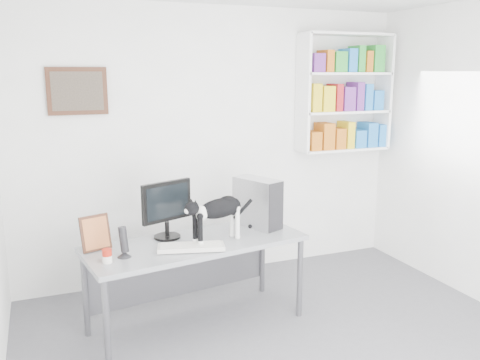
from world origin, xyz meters
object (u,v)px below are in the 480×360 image
Objects in this scene: bookshelf at (345,93)px; soup_can at (107,256)px; cat at (218,220)px; leaning_print at (95,232)px; keyboard at (191,247)px; desk at (197,284)px; pc_tower at (257,203)px; speaker at (124,241)px; monitor at (166,209)px.

bookshelf is 3.08m from soup_can.
leaning_print is at bearing 151.74° from cat.
cat is at bearing 35.02° from keyboard.
bookshelf is at bearing 16.30° from desk.
bookshelf is 2.07× the size of cat.
cat is at bearing -151.04° from bookshelf.
desk is 0.86m from soup_can.
pc_tower is 1.39m from leaning_print.
cat reaches higher than keyboard.
soup_can is at bearing 170.65° from cat.
keyboard is 5.00× the size of soup_can.
pc_tower reaches higher than speaker.
speaker is 2.36× the size of soup_can.
desk is at bearing -13.88° from speaker.
speaker is 0.76m from cat.
pc_tower reaches higher than leaning_print.
cat is at bearing -22.40° from speaker.
leaning_print is at bearing 98.11° from soup_can.
soup_can is (0.04, -0.30, -0.09)m from leaning_print.
speaker is (-0.59, -0.15, 0.49)m from desk.
pc_tower is (0.71, 0.36, 0.20)m from keyboard.
keyboard is 0.32m from cat.
leaning_print reaches higher than keyboard.
monitor is 0.68m from soup_can.
pc_tower reaches higher than cat.
leaning_print is (-0.17, 0.23, 0.02)m from speaker.
bookshelf is at bearing -1.83° from monitor.
cat is at bearing -55.38° from monitor.
desk is at bearing 16.57° from soup_can.
keyboard reaches higher than desk.
leaning_print is at bearing 98.85° from speaker.
cat is (0.76, 0.07, 0.06)m from speaker.
soup_can is (-0.72, -0.22, 0.42)m from desk.
keyboard is 1.18× the size of pc_tower.
bookshelf is at bearing 22.85° from soup_can.
monitor reaches higher than cat.
soup_can is at bearing 173.44° from pc_tower.
desk is (-1.94, -0.91, -1.48)m from bookshelf.
keyboard is 0.64m from soup_can.
keyboard is at bearing -38.05° from leaning_print.
bookshelf is 2.44× the size of keyboard.
bookshelf is 2.23m from cat.
cat reaches higher than speaker.
desk is 7.32× the size of speaker.
bookshelf reaches higher than pc_tower.
speaker is at bearing -70.59° from leaning_print.
speaker reaches higher than keyboard.
leaning_print reaches higher than soup_can.
leaning_print is at bearing 167.19° from monitor.
monitor is at bearing 127.22° from cat.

